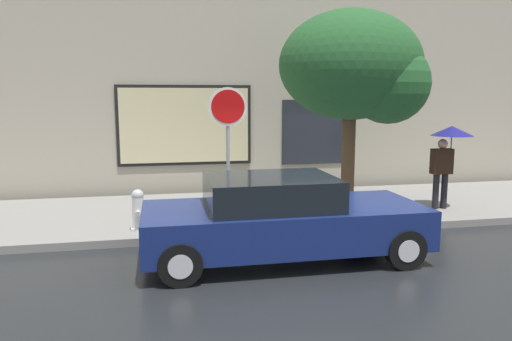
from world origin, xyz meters
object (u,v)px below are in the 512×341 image
Objects in this scene: pedestrian_with_umbrella at (448,144)px; street_tree at (359,70)px; fire_hydrant at (138,211)px; parked_car at (281,218)px; stop_sign at (228,128)px.

pedestrian_with_umbrella is 2.68m from street_tree.
parked_car is at bearing -35.19° from fire_hydrant.
street_tree is (2.31, 2.40, 2.57)m from parked_car.
street_tree is (-2.12, 0.20, 1.63)m from pedestrian_with_umbrella.
parked_car is at bearing -73.26° from stop_sign.
street_tree reaches higher than fire_hydrant.
fire_hydrant is at bearing 144.81° from parked_car.
parked_car is 5.04m from pedestrian_with_umbrella.
fire_hydrant is 0.43× the size of pedestrian_with_umbrella.
pedestrian_with_umbrella reaches higher than parked_car.
street_tree is at bearing 8.54° from stop_sign.
fire_hydrant is at bearing -175.50° from pedestrian_with_umbrella.
street_tree is at bearing 8.89° from fire_hydrant.
fire_hydrant is at bearing -171.11° from street_tree.
pedestrian_with_umbrella reaches higher than fire_hydrant.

